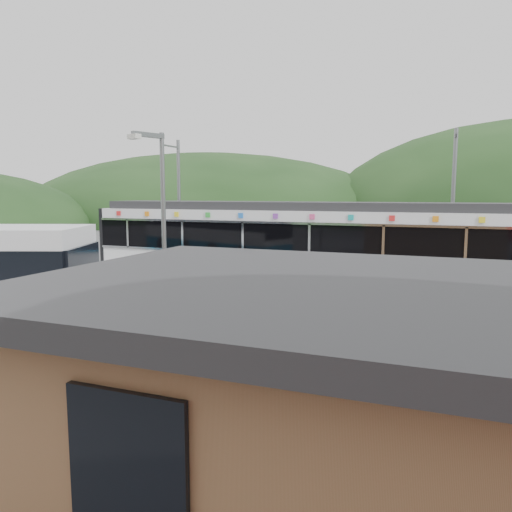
% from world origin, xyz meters
% --- Properties ---
extents(ground, '(120.00, 120.00, 0.00)m').
position_xyz_m(ground, '(0.00, 0.00, 0.00)').
color(ground, '#4C4C4F').
rests_on(ground, ground).
extents(hills, '(146.00, 149.00, 26.00)m').
position_xyz_m(hills, '(6.19, 5.29, 0.00)').
color(hills, '#1E3D19').
rests_on(hills, ground).
extents(platform, '(26.00, 3.20, 0.30)m').
position_xyz_m(platform, '(0.00, 3.30, 0.15)').
color(platform, '#9E9E99').
rests_on(platform, ground).
extents(yellow_line, '(26.00, 0.10, 0.01)m').
position_xyz_m(yellow_line, '(0.00, 2.00, 0.30)').
color(yellow_line, yellow).
rests_on(yellow_line, platform).
extents(train, '(20.44, 3.01, 3.74)m').
position_xyz_m(train, '(1.04, 6.00, 2.06)').
color(train, black).
rests_on(train, ground).
extents(catenary_mast_west, '(0.18, 1.80, 7.00)m').
position_xyz_m(catenary_mast_west, '(-7.00, 8.56, 3.65)').
color(catenary_mast_west, slate).
rests_on(catenary_mast_west, ground).
extents(catenary_mast_east, '(0.18, 1.80, 7.00)m').
position_xyz_m(catenary_mast_east, '(7.00, 8.56, 3.65)').
color(catenary_mast_east, slate).
rests_on(catenary_mast_east, ground).
extents(station_shelter, '(9.20, 6.20, 3.00)m').
position_xyz_m(station_shelter, '(6.00, -9.01, 1.55)').
color(station_shelter, brown).
rests_on(station_shelter, ground).
extents(lamp_post, '(0.43, 1.06, 5.71)m').
position_xyz_m(lamp_post, '(-0.13, -4.21, 3.42)').
color(lamp_post, slate).
rests_on(lamp_post, ground).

